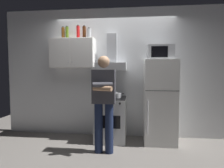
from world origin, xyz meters
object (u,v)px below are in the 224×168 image
object	(u,v)px
range_hood	(112,61)
bottle_rum_dark	(84,33)
cooking_pot	(117,95)
stove_oven	(111,119)
bottle_canister_steel	(89,33)
bottle_soda_red	(78,32)
refrigerator	(160,102)
upper_cabinet	(73,54)
bottle_beer_brown	(63,33)
bottle_olive_oil	(67,33)
person_standing	(104,100)
microwave	(160,53)

from	to	relation	value
range_hood	bottle_rum_dark	xyz separation A→B (m)	(-0.57, 0.03, 0.58)
cooking_pot	stove_oven	bearing A→B (deg)	137.51
bottle_canister_steel	cooking_pot	bearing A→B (deg)	-21.27
cooking_pot	bottle_soda_red	distance (m)	1.52
stove_oven	refrigerator	world-z (taller)	refrigerator
upper_cabinet	bottle_beer_brown	bearing A→B (deg)	170.71
upper_cabinet	stove_oven	world-z (taller)	upper_cabinet
cooking_pot	bottle_rum_dark	distance (m)	1.46
stove_oven	bottle_canister_steel	xyz separation A→B (m)	(-0.46, 0.11, 1.72)
bottle_olive_oil	bottle_beer_brown	xyz separation A→B (m)	(-0.08, -0.00, -0.00)
upper_cabinet	cooking_pot	xyz separation A→B (m)	(0.93, -0.24, -0.83)
upper_cabinet	bottle_beer_brown	xyz separation A→B (m)	(-0.22, 0.04, 0.42)
range_hood	bottle_beer_brown	bearing A→B (deg)	178.07
bottle_olive_oil	refrigerator	bearing A→B (deg)	-4.88
cooking_pot	bottle_rum_dark	size ratio (longest dim) A/B	1.01
upper_cabinet	person_standing	bearing A→B (deg)	-44.26
range_hood	cooking_pot	distance (m)	0.73
upper_cabinet	bottle_canister_steel	xyz separation A→B (m)	(0.34, -0.02, 0.40)
microwave	bottle_beer_brown	distance (m)	2.02
microwave	bottle_soda_red	size ratio (longest dim) A/B	1.73
person_standing	bottle_soda_red	distance (m)	1.61
range_hood	cooking_pot	size ratio (longest dim) A/B	2.74
refrigerator	person_standing	size ratio (longest dim) A/B	0.98
microwave	bottle_olive_oil	world-z (taller)	bottle_olive_oil
upper_cabinet	range_hood	distance (m)	0.81
bottle_rum_dark	bottle_beer_brown	xyz separation A→B (m)	(-0.45, -0.00, -0.01)
upper_cabinet	bottle_olive_oil	bearing A→B (deg)	164.85
upper_cabinet	bottle_olive_oil	size ratio (longest dim) A/B	3.33
upper_cabinet	bottle_rum_dark	world-z (taller)	bottle_rum_dark
stove_oven	bottle_canister_steel	size ratio (longest dim) A/B	4.13
microwave	person_standing	bearing A→B (deg)	-148.00
bottle_rum_dark	bottle_canister_steel	xyz separation A→B (m)	(0.11, -0.05, -0.03)
person_standing	refrigerator	bearing A→B (deg)	31.23
bottle_canister_steel	range_hood	bearing A→B (deg)	2.15
stove_oven	cooking_pot	xyz separation A→B (m)	(0.13, -0.12, 0.49)
stove_oven	microwave	world-z (taller)	microwave
person_standing	bottle_rum_dark	bearing A→B (deg)	124.08
bottle_rum_dark	bottle_olive_oil	bearing A→B (deg)	179.94
refrigerator	person_standing	world-z (taller)	person_standing
range_hood	microwave	bearing A→B (deg)	-6.46
bottle_rum_dark	bottle_olive_oil	size ratio (longest dim) A/B	1.00
refrigerator	cooking_pot	size ratio (longest dim) A/B	5.84
range_hood	refrigerator	distance (m)	1.25
refrigerator	bottle_soda_red	size ratio (longest dim) A/B	5.76
person_standing	bottle_canister_steel	world-z (taller)	bottle_canister_steel
upper_cabinet	range_hood	bearing A→B (deg)	0.09
microwave	bottle_rum_dark	xyz separation A→B (m)	(-1.52, 0.14, 0.44)
bottle_beer_brown	upper_cabinet	bearing A→B (deg)	-9.29
cooking_pot	bottle_olive_oil	bearing A→B (deg)	165.22
bottle_olive_oil	bottle_soda_red	bearing A→B (deg)	-5.76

